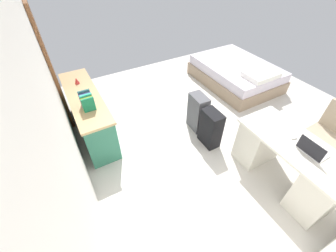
# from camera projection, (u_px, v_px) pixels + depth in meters

# --- Properties ---
(ground_plane) EXTENTS (5.74, 5.74, 0.00)m
(ground_plane) POSITION_uv_depth(u_px,v_px,m) (216.00, 127.00, 4.00)
(ground_plane) COLOR beige
(wall_back) EXTENTS (4.57, 0.10, 2.80)m
(wall_back) POSITION_uv_depth(u_px,v_px,m) (52.00, 103.00, 2.20)
(wall_back) COLOR silver
(wall_back) RESTS_ON ground_plane
(door_wooden) EXTENTS (0.88, 0.05, 2.04)m
(door_wooden) POSITION_uv_depth(u_px,v_px,m) (51.00, 66.00, 3.60)
(door_wooden) COLOR brown
(door_wooden) RESTS_ON ground_plane
(desk) EXTENTS (1.45, 0.69, 0.74)m
(desk) POSITION_uv_depth(u_px,v_px,m) (287.00, 162.00, 2.91)
(desk) COLOR silver
(desk) RESTS_ON ground_plane
(office_chair) EXTENTS (0.52, 0.52, 0.94)m
(office_chair) POSITION_uv_depth(u_px,v_px,m) (325.00, 137.00, 3.21)
(office_chair) COLOR black
(office_chair) RESTS_ON ground_plane
(credenza) EXTENTS (1.80, 0.48, 0.77)m
(credenza) POSITION_uv_depth(u_px,v_px,m) (89.00, 114.00, 3.68)
(credenza) COLOR #2D7056
(credenza) RESTS_ON ground_plane
(bed) EXTENTS (1.90, 1.40, 0.58)m
(bed) POSITION_uv_depth(u_px,v_px,m) (236.00, 73.00, 5.00)
(bed) COLOR gray
(bed) RESTS_ON ground_plane
(suitcase_black) EXTENTS (0.36, 0.23, 0.64)m
(suitcase_black) POSITION_uv_depth(u_px,v_px,m) (211.00, 128.00, 3.49)
(suitcase_black) COLOR black
(suitcase_black) RESTS_ON ground_plane
(suitcase_spare_grey) EXTENTS (0.37, 0.24, 0.68)m
(suitcase_spare_grey) POSITION_uv_depth(u_px,v_px,m) (198.00, 112.00, 3.77)
(suitcase_spare_grey) COLOR #4C4C51
(suitcase_spare_grey) RESTS_ON ground_plane
(laptop) EXTENTS (0.31, 0.23, 0.21)m
(laptop) POSITION_uv_depth(u_px,v_px,m) (312.00, 150.00, 2.53)
(laptop) COLOR #B7B7BC
(laptop) RESTS_ON desk
(computer_mouse) EXTENTS (0.06, 0.10, 0.03)m
(computer_mouse) POSITION_uv_depth(u_px,v_px,m) (294.00, 137.00, 2.74)
(computer_mouse) COLOR white
(computer_mouse) RESTS_ON desk
(book_row) EXTENTS (0.23, 0.17, 0.24)m
(book_row) POSITION_uv_depth(u_px,v_px,m) (87.00, 101.00, 3.11)
(book_row) COLOR #19744B
(book_row) RESTS_ON credenza
(figurine_small) EXTENTS (0.08, 0.08, 0.11)m
(figurine_small) POSITION_uv_depth(u_px,v_px,m) (77.00, 81.00, 3.64)
(figurine_small) COLOR red
(figurine_small) RESTS_ON credenza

